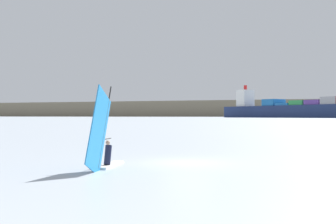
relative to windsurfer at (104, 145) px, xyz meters
The scene contains 4 objects.
ground_plane 4.77m from the windsurfer, 42.53° to the left, with size 4000.00×4000.00×0.00m, color #9EA8B2.
windsurfer is the anchor object (origin of this frame).
cargo_ship 433.75m from the windsurfer, 83.49° to the left, with size 180.50×160.03×41.19m.
distant_headland 981.85m from the windsurfer, 96.16° to the left, with size 1352.07×413.06×33.85m, color #756B56.
Camera 1 is at (3.91, -20.21, 2.54)m, focal length 41.04 mm.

